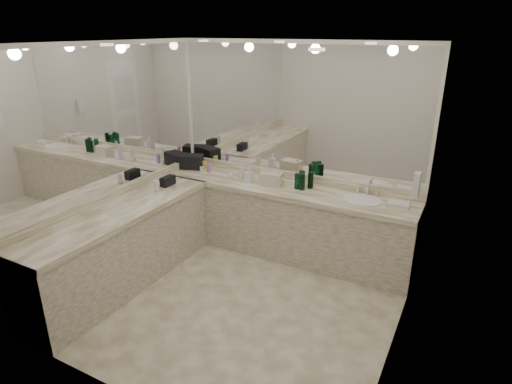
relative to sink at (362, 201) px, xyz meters
The scene contains 35 objects.
floor 1.77m from the sink, 128.37° to the right, with size 3.20×3.20×0.00m, color beige.
ceiling 2.29m from the sink, 128.37° to the right, with size 3.20×3.20×0.00m, color white.
wall_back 1.08m from the sink, 162.47° to the left, with size 3.20×0.02×2.60m, color silver.
wall_left 2.85m from the sink, 154.80° to the right, with size 0.02×3.00×2.60m, color silver.
wall_right 1.42m from the sink, 61.56° to the right, with size 0.02×3.00×2.60m, color silver.
vanity_back_base 1.06m from the sink, behind, with size 3.20×0.60×0.84m, color beige.
vanity_back_top 0.95m from the sink, behind, with size 3.20×0.64×0.06m, color #F2EACC.
vanity_left_base 2.75m from the sink, 146.31° to the right, with size 0.60×2.40×0.84m, color beige.
vanity_left_top 2.70m from the sink, 146.19° to the right, with size 0.64×2.42×0.06m, color #F2EACC.
backsplash_back 0.99m from the sink, 163.58° to the left, with size 3.20×0.04×0.10m, color #F2EACC.
backsplash_left 2.80m from the sink, 154.62° to the right, with size 0.04×3.00×0.10m, color #F2EACC.
mirror_back 1.33m from the sink, 163.13° to the left, with size 3.12×0.01×1.55m, color white.
mirror_left 2.94m from the sink, 154.69° to the right, with size 0.01×2.92×1.55m, color white.
sink is the anchor object (origin of this frame).
faucet 0.22m from the sink, 90.00° to the left, with size 0.24×0.16×0.14m, color silver.
wall_phone 0.91m from the sink, 39.57° to the right, with size 0.06×0.10×0.24m, color white.
door 1.82m from the sink, 69.46° to the right, with size 0.02×0.82×2.10m, color white.
black_toiletry_bag 2.42m from the sink, behind, with size 0.32×0.20×0.18m, color black.
black_bag_spill 2.34m from the sink, 164.20° to the right, with size 0.09×0.20×0.11m, color black.
cream_cosmetic_case 1.14m from the sink, behind, with size 0.27×0.17×0.16m, color beige.
hand_towel 0.39m from the sink, ahead, with size 0.23×0.15×0.04m, color white.
lotion_left 2.41m from the sink, 159.16° to the right, with size 0.05×0.05×0.12m, color white.
soap_bottle_a 1.60m from the sink, behind, with size 0.07×0.07×0.19m, color beige.
soap_bottle_b 1.44m from the sink, behind, with size 0.09×0.09×0.19m, color white.
soap_bottle_c 1.04m from the sink, behind, with size 0.14×0.14×0.18m, color #E7CF7B.
green_bottle_0 0.74m from the sink, behind, with size 0.07×0.07×0.20m, color #094124.
green_bottle_1 0.80m from the sink, behind, with size 0.07×0.07×0.19m, color #094124.
green_bottle_2 0.68m from the sink, behind, with size 0.07×0.07×0.20m, color #094124.
green_bottle_3 0.81m from the sink, behind, with size 0.06×0.06×0.19m, color #094124.
green_bottle_4 0.68m from the sink, behind, with size 0.07×0.07×0.20m, color #094124.
amenity_bottle_0 2.20m from the sink, behind, with size 0.05×0.05×0.06m, color silver.
amenity_bottle_1 2.25m from the sink, behind, with size 0.07×0.07×0.11m, color #F2D84C.
amenity_bottle_2 2.11m from the sink, behind, with size 0.06×0.06×0.13m, color #9966B2.
amenity_bottle_3 0.80m from the sink, behind, with size 0.04×0.04×0.06m, color silver.
amenity_bottle_4 1.71m from the sink, behind, with size 0.05×0.05×0.06m, color white.
Camera 1 is at (1.99, -3.31, 2.71)m, focal length 30.00 mm.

